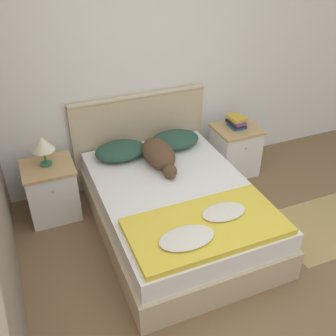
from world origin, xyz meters
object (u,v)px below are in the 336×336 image
at_px(book_stack, 236,122).
at_px(pillow_right, 175,140).
at_px(nightstand_left, 52,191).
at_px(pillow_left, 121,151).
at_px(table_lamp, 42,145).
at_px(bed, 176,209).
at_px(nightstand_right, 235,150).
at_px(dog, 159,154).

bearing_deg(book_stack, pillow_right, 178.73).
relative_size(nightstand_left, pillow_left, 1.09).
xyz_separation_m(pillow_left, pillow_right, (0.60, 0.00, 0.00)).
bearing_deg(table_lamp, book_stack, -0.00).
bearing_deg(nightstand_left, bed, -33.27).
xyz_separation_m(nightstand_left, nightstand_right, (2.06, 0.00, 0.00)).
xyz_separation_m(pillow_left, table_lamp, (-0.73, -0.02, 0.24)).
distance_m(pillow_right, book_stack, 0.74).
bearing_deg(nightstand_left, nightstand_right, 0.00).
bearing_deg(dog, bed, -92.15).
height_order(nightstand_left, pillow_right, pillow_right).
xyz_separation_m(pillow_right, book_stack, (0.73, -0.02, 0.08)).
distance_m(bed, table_lamp, 1.36).
xyz_separation_m(nightstand_left, book_stack, (2.06, 0.03, 0.34)).
distance_m(pillow_left, pillow_right, 0.60).
bearing_deg(book_stack, table_lamp, 180.00).
height_order(nightstand_left, dog, dog).
bearing_deg(table_lamp, bed, -34.39).
distance_m(nightstand_right, book_stack, 0.35).
height_order(nightstand_right, pillow_right, pillow_right).
distance_m(book_stack, table_lamp, 2.06).
height_order(bed, nightstand_left, nightstand_left).
bearing_deg(pillow_left, pillow_right, 0.00).
xyz_separation_m(nightstand_right, pillow_left, (-1.33, 0.05, 0.26)).
distance_m(nightstand_right, table_lamp, 2.12).
relative_size(bed, pillow_left, 3.71).
relative_size(pillow_right, dog, 0.72).
xyz_separation_m(pillow_right, dog, (-0.28, -0.26, 0.03)).
xyz_separation_m(nightstand_right, pillow_right, (-0.73, 0.05, 0.26)).
bearing_deg(dog, book_stack, 13.67).
bearing_deg(pillow_left, book_stack, -0.70).
xyz_separation_m(bed, table_lamp, (-1.03, 0.70, 0.55)).
bearing_deg(table_lamp, dog, -13.26).
bearing_deg(table_lamp, nightstand_right, -0.81).
relative_size(nightstand_right, dog, 0.79).
xyz_separation_m(nightstand_left, dog, (1.05, -0.22, 0.29)).
distance_m(bed, pillow_left, 0.84).
xyz_separation_m(bed, pillow_left, (-0.30, 0.72, 0.31)).
bearing_deg(nightstand_right, bed, -146.73).
relative_size(nightstand_right, pillow_right, 1.09).
bearing_deg(book_stack, nightstand_left, -179.19).
height_order(nightstand_right, table_lamp, table_lamp).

